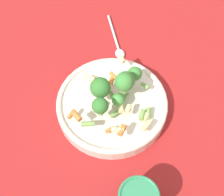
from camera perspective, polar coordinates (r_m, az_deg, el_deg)
ground_plane at (r=0.77m, az=0.00°, el=-1.91°), size 3.00×3.00×0.00m
bowl at (r=0.76m, az=0.00°, el=-1.16°), size 0.27×0.27×0.04m
pasta_salad at (r=0.70m, az=0.80°, el=1.57°), size 0.21×0.21×0.09m
spoon at (r=0.89m, az=0.93°, el=9.76°), size 0.10×0.15×0.01m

